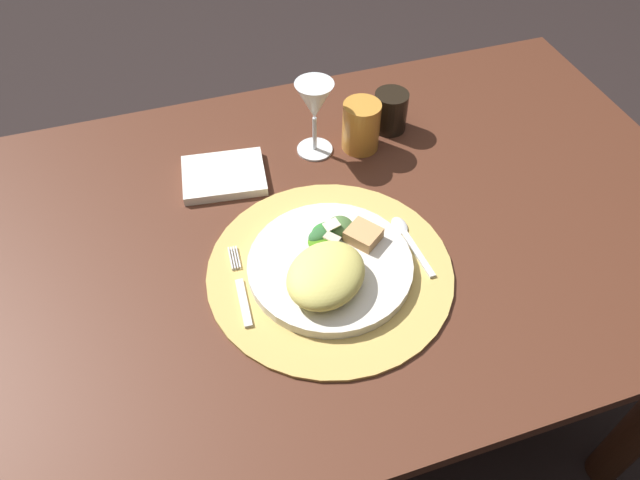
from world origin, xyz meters
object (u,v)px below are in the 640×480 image
(amber_tumbler, at_px, (361,126))
(dark_tumbler, at_px, (390,111))
(dining_table, at_px, (326,277))
(dinner_plate, at_px, (330,265))
(spoon, at_px, (407,236))
(wine_glass, at_px, (314,104))
(napkin, at_px, (224,175))
(fork, at_px, (241,289))

(amber_tumbler, xyz_separation_m, dark_tumbler, (0.07, 0.03, -0.01))
(dining_table, distance_m, dinner_plate, 0.18)
(spoon, height_order, wine_glass, wine_glass)
(dinner_plate, height_order, wine_glass, wine_glass)
(dinner_plate, bearing_deg, napkin, 113.55)
(dark_tumbler, bearing_deg, dining_table, -133.19)
(fork, distance_m, dark_tumbler, 0.47)
(spoon, bearing_deg, napkin, 137.05)
(napkin, xyz_separation_m, dark_tumbler, (0.34, 0.05, 0.03))
(spoon, relative_size, wine_glass, 0.92)
(dinner_plate, height_order, amber_tumbler, amber_tumbler)
(spoon, distance_m, napkin, 0.34)
(fork, distance_m, wine_glass, 0.36)
(dining_table, bearing_deg, dinner_plate, -105.18)
(dinner_plate, relative_size, napkin, 1.76)
(spoon, bearing_deg, dining_table, 149.09)
(wine_glass, bearing_deg, spoon, -74.23)
(spoon, height_order, napkin, napkin)
(spoon, distance_m, wine_glass, 0.29)
(spoon, height_order, dark_tumbler, dark_tumbler)
(dinner_plate, bearing_deg, spoon, 9.88)
(dining_table, relative_size, amber_tumbler, 14.21)
(spoon, relative_size, dark_tumbler, 1.72)
(amber_tumbler, relative_size, dark_tumbler, 1.21)
(fork, relative_size, dark_tumbler, 1.98)
(fork, xyz_separation_m, wine_glass, (0.21, 0.28, 0.10))
(dinner_plate, bearing_deg, dark_tumbler, 53.66)
(fork, xyz_separation_m, spoon, (0.28, 0.02, -0.00))
(dinner_plate, relative_size, fork, 1.65)
(dinner_plate, relative_size, wine_glass, 1.74)
(dinner_plate, height_order, fork, dinner_plate)
(fork, height_order, spoon, spoon)
(wine_glass, bearing_deg, fork, -126.25)
(amber_tumbler, bearing_deg, dinner_plate, -119.19)
(napkin, bearing_deg, dinner_plate, -66.45)
(fork, relative_size, amber_tumbler, 1.64)
(dining_table, distance_m, dark_tumbler, 0.34)
(dinner_plate, height_order, napkin, dinner_plate)
(wine_glass, bearing_deg, napkin, -171.85)
(dark_tumbler, bearing_deg, fork, -140.44)
(fork, height_order, amber_tumbler, amber_tumbler)
(spoon, xyz_separation_m, napkin, (-0.25, 0.23, -0.00))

